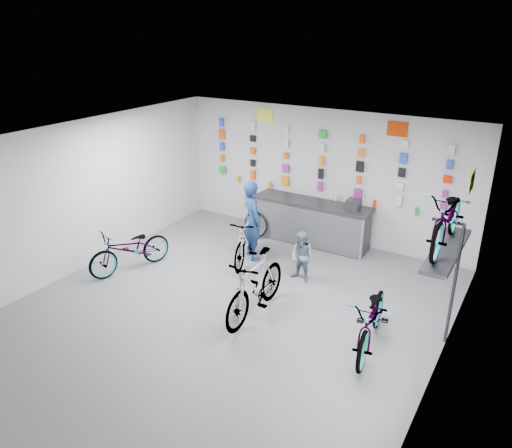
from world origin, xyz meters
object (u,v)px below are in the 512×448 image
Objects in this scene: bike_left at (130,249)px; clerk at (252,220)px; counter at (311,223)px; customer at (302,257)px; bike_center at (256,286)px; bike_right at (373,320)px; bike_service at (247,239)px.

bike_left is 2.57m from clerk.
counter is at bearing -82.78° from clerk.
bike_left is at bearing -146.91° from customer.
bike_center reaches higher than bike_right.
bike_right is 1.09× the size of clerk.
bike_center reaches higher than counter.
bike_center is at bearing -69.46° from bike_service.
bike_center is 1.10× the size of bike_service.
bike_left is 2.39m from bike_service.
customer is at bearing -159.48° from clerk.
customer is at bearing 135.68° from bike_right.
bike_center is 2.08m from bike_service.
bike_center is at bearing 175.77° from bike_right.
bike_center is 2.03m from bike_right.
counter is 1.59m from clerk.
clerk reaches higher than bike_left.
bike_right is (5.06, 0.02, 0.03)m from bike_left.
bike_left is at bearing 176.51° from bike_center.
bike_right is at bearing -172.03° from clerk.
bike_center is (3.04, -0.12, 0.10)m from bike_left.
counter reaches higher than bike_right.
bike_right is at bearing -41.01° from bike_service.
bike_service is 1.69× the size of customer.
bike_right reaches higher than bike_left.
bike_service is at bearing -114.99° from counter.
bike_right is 2.34m from customer.
bike_right is at bearing 2.72° from bike_center.
bike_service is at bearing 130.55° from clerk.
bike_left is at bearing -129.14° from counter.
bike_center is 1.86× the size of customer.
bike_service reaches higher than bike_left.
bike_right is at bearing -26.89° from customer.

